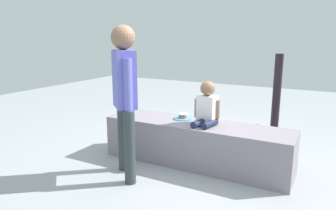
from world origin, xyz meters
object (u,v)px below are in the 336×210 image
water_bottle_near_gift (202,122)px  cake_plate (183,117)px  child_seated (207,106)px  adult_standing (125,89)px  handbag_black_leather (257,141)px  gift_bag (196,130)px  cake_box_white (245,132)px

water_bottle_near_gift → cake_plate: bearing=-78.6°
child_seated → adult_standing: (-0.62, -0.65, 0.24)m
water_bottle_near_gift → child_seated: bearing=-66.3°
cake_plate → handbag_black_leather: 1.06m
cake_plate → gift_bag: 0.76m
adult_standing → water_bottle_near_gift: 2.15m
adult_standing → cake_plate: adult_standing is taller
adult_standing → cake_box_white: (0.73, 1.94, -0.88)m
adult_standing → handbag_black_leather: size_ratio=4.40×
child_seated → cake_box_white: bearing=85.2°
cake_plate → gift_bag: cake_plate is taller
gift_bag → cake_box_white: (0.56, 0.53, -0.10)m
cake_box_white → cake_plate: bearing=-110.1°
gift_bag → child_seated: bearing=-59.0°
cake_box_white → handbag_black_leather: size_ratio=0.88×
water_bottle_near_gift → handbag_black_leather: bearing=-30.2°
cake_box_white → adult_standing: bearing=-110.7°
gift_bag → handbag_black_leather: size_ratio=0.97×
cake_plate → handbag_black_leather: cake_plate is taller
child_seated → handbag_black_leather: size_ratio=1.37×
handbag_black_leather → child_seated: bearing=-118.2°
adult_standing → cake_box_white: size_ratio=4.98×
child_seated → gift_bag: (-0.45, 0.75, -0.55)m
gift_bag → cake_plate: bearing=-79.9°
cake_box_white → handbag_black_leather: (0.30, -0.53, 0.08)m
water_bottle_near_gift → cake_box_white: bearing=-3.6°
child_seated → water_bottle_near_gift: 1.57m
cake_box_white → handbag_black_leather: handbag_black_leather is taller
adult_standing → water_bottle_near_gift: (0.04, 1.98, -0.83)m
water_bottle_near_gift → handbag_black_leather: size_ratio=0.62×
child_seated → gift_bag: size_ratio=1.41×
water_bottle_near_gift → gift_bag: bearing=-77.1°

